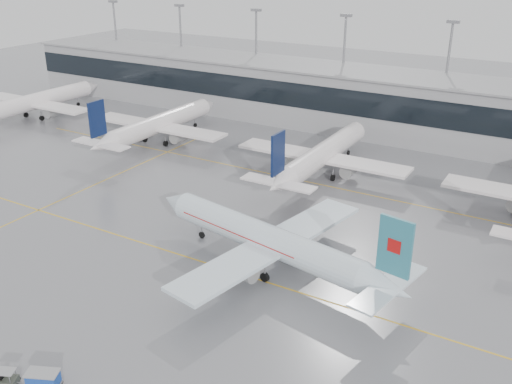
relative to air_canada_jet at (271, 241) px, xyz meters
The scene contains 14 objects.
ground 8.85m from the air_canada_jet, 159.26° to the right, with size 320.00×320.00×0.00m, color gray.
taxi_line_main 8.84m from the air_canada_jet, 159.26° to the right, with size 120.00×0.25×0.01m, color gold.
taxi_line_north 28.42m from the air_canada_jet, 105.45° to the left, with size 120.00×0.25×0.01m, color gold.
taxi_line_cross 39.60m from the air_canada_jet, 162.04° to the left, with size 0.25×60.00×0.01m, color gold.
terminal 59.68m from the air_canada_jet, 97.23° to the left, with size 180.00×15.00×12.00m, color #959599.
terminal_glass 52.29m from the air_canada_jet, 98.27° to the left, with size 180.00×0.20×5.00m, color black.
terminal_roof 60.23m from the air_canada_jet, 97.23° to the left, with size 182.00×16.00×0.40m, color gray.
light_masts 66.29m from the air_canada_jet, 96.57° to the left, with size 156.40×1.00×22.60m.
air_canada_jet is the anchor object (origin of this frame).
parked_jet_a 83.42m from the air_canada_jet, 158.30° to the left, with size 29.64×36.96×11.72m.
parked_jet_b 52.52m from the air_canada_jet, 144.03° to the left, with size 29.64×36.96×11.72m.
parked_jet_c 31.75m from the air_canada_jet, 103.67° to the left, with size 29.64×36.96×11.72m.
baggage_tug 31.15m from the air_canada_jet, 109.80° to the right, with size 3.32×2.17×1.61m.
baggage_cart 28.72m from the air_canada_jet, 104.63° to the right, with size 3.24×2.60×1.77m.
Camera 1 is at (35.97, -48.97, 35.45)m, focal length 40.00 mm.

